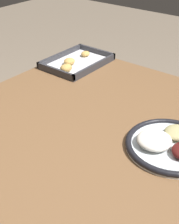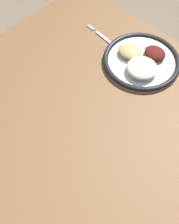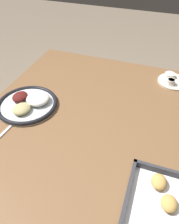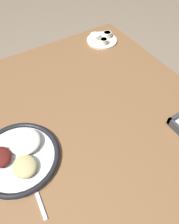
# 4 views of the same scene
# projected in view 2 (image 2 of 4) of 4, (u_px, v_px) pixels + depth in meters

# --- Properties ---
(ground_plane) EXTENTS (8.00, 8.00, 0.00)m
(ground_plane) POSITION_uv_depth(u_px,v_px,m) (91.00, 190.00, 1.64)
(ground_plane) COLOR #7A6B59
(dining_table) EXTENTS (1.10, 1.00, 0.71)m
(dining_table) POSITION_uv_depth(u_px,v_px,m) (92.00, 133.00, 1.13)
(dining_table) COLOR brown
(dining_table) RESTS_ON ground_plane
(dinner_plate) EXTENTS (0.29, 0.29, 0.05)m
(dinner_plate) POSITION_uv_depth(u_px,v_px,m) (141.00, 61.00, 1.17)
(dinner_plate) COLOR silver
(dinner_plate) RESTS_ON dining_table
(fork) EXTENTS (0.20, 0.03, 0.00)m
(fork) POSITION_uv_depth(u_px,v_px,m) (106.00, 39.00, 1.25)
(fork) COLOR silver
(fork) RESTS_ON dining_table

